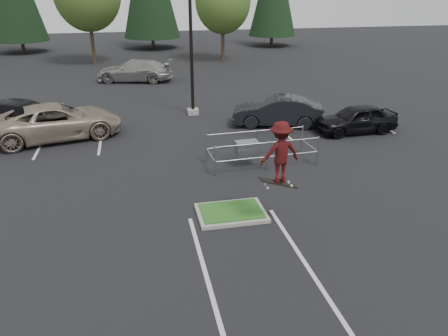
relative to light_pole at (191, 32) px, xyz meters
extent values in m
plane|color=black|center=(-0.50, -12.00, -4.56)|extent=(120.00, 120.00, 0.00)
cube|color=gray|center=(-0.50, -12.00, -4.50)|extent=(2.20, 1.60, 0.12)
cube|color=#28621F|center=(-0.50, -12.00, -4.42)|extent=(1.95, 1.35, 0.05)
cube|color=silver|center=(-5.00, -3.00, -4.56)|extent=(0.12, 5.20, 0.01)
cube|color=silver|center=(-7.70, -3.00, -4.56)|extent=(0.12, 5.20, 0.01)
cube|color=silver|center=(4.00, -3.00, -4.56)|extent=(0.12, 5.20, 0.01)
cube|color=silver|center=(6.70, -3.00, -4.56)|extent=(0.12, 5.20, 0.01)
cube|color=silver|center=(9.40, -3.00, -4.56)|extent=(0.12, 5.20, 0.01)
cube|color=silver|center=(-1.85, -15.00, -4.56)|extent=(0.12, 6.00, 0.01)
cube|color=silver|center=(0.85, -15.00, -4.56)|extent=(0.12, 6.00, 0.01)
cube|color=gray|center=(0.00, 0.00, -4.41)|extent=(0.60, 0.60, 0.30)
cylinder|color=black|center=(0.00, 0.00, 0.44)|extent=(0.18, 0.18, 10.00)
cylinder|color=#38281C|center=(-6.50, 18.50, -2.81)|extent=(0.32, 0.32, 3.50)
sphere|color=#3A6123|center=(-5.90, 18.20, 0.96)|extent=(3.68, 3.68, 3.68)
cylinder|color=#38281C|center=(5.50, 17.80, -3.04)|extent=(0.32, 0.32, 3.04)
ellipsoid|color=#3A6123|center=(5.50, 17.80, 0.88)|extent=(5.12, 5.12, 5.89)
sphere|color=#3A6123|center=(6.10, 17.50, 0.24)|extent=(3.20, 3.20, 3.20)
sphere|color=#3A6123|center=(5.00, 18.20, 0.40)|extent=(3.52, 3.52, 3.52)
cylinder|color=#38281C|center=(-14.50, 28.00, -3.96)|extent=(0.36, 0.36, 1.20)
cylinder|color=#38281C|center=(-0.50, 28.50, -3.96)|extent=(0.36, 0.36, 1.20)
cylinder|color=#38281C|center=(13.50, 27.50, -3.96)|extent=(0.36, 0.36, 1.20)
cylinder|color=gray|center=(-0.41, -8.88, -3.94)|extent=(0.06, 0.06, 1.24)
cylinder|color=gray|center=(-0.50, -7.37, -3.94)|extent=(0.06, 0.06, 1.24)
cylinder|color=gray|center=(1.74, -8.75, -3.94)|extent=(0.06, 0.06, 1.24)
cylinder|color=gray|center=(1.66, -7.25, -3.94)|extent=(0.06, 0.06, 1.24)
cylinder|color=gray|center=(3.90, -8.63, -3.94)|extent=(0.06, 0.06, 1.24)
cylinder|color=gray|center=(3.81, -7.12, -3.94)|extent=(0.06, 0.06, 1.24)
cylinder|color=gray|center=(1.74, -8.75, -3.97)|extent=(4.31, 0.30, 0.05)
cylinder|color=gray|center=(1.74, -8.75, -3.37)|extent=(4.31, 0.30, 0.05)
cylinder|color=gray|center=(1.66, -7.25, -3.97)|extent=(4.31, 0.30, 0.05)
cylinder|color=gray|center=(1.66, -7.25, -3.37)|extent=(4.31, 0.30, 0.05)
cube|color=gray|center=(1.05, -8.04, -3.78)|extent=(0.95, 0.61, 0.52)
cube|color=black|center=(0.70, -13.00, -3.08)|extent=(1.19, 0.45, 0.43)
cylinder|color=silver|center=(0.33, -13.12, -3.15)|extent=(0.07, 0.04, 0.07)
cylinder|color=silver|center=(0.33, -12.88, -3.15)|extent=(0.07, 0.04, 0.07)
cylinder|color=silver|center=(1.07, -13.12, -3.15)|extent=(0.07, 0.04, 0.07)
cylinder|color=silver|center=(1.07, -12.88, -3.15)|extent=(0.07, 0.04, 0.07)
imported|color=maroon|center=(0.70, -13.00, -2.11)|extent=(1.28, 0.85, 1.85)
imported|color=gray|center=(-7.00, -2.85, -3.72)|extent=(6.51, 4.14, 1.67)
imported|color=black|center=(-8.74, -1.83, -3.73)|extent=(6.20, 4.16, 1.67)
imported|color=black|center=(4.00, -3.06, -3.79)|extent=(4.94, 2.79, 1.54)
imported|color=black|center=(7.50, -5.00, -3.86)|extent=(4.19, 1.86, 1.40)
imported|color=#9D9D98|center=(-2.95, 10.00, -3.74)|extent=(6.06, 3.64, 1.64)
camera|label=1|loc=(-3.33, -24.15, 2.38)|focal=35.00mm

